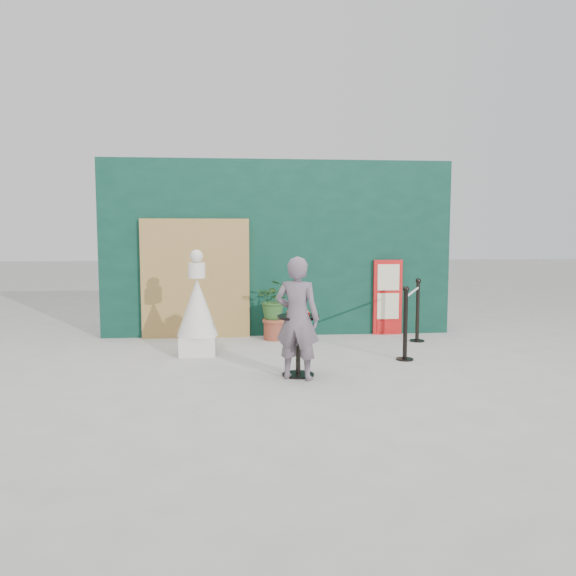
# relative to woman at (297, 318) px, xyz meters

# --- Properties ---
(ground) EXTENTS (60.00, 60.00, 0.00)m
(ground) POSITION_rel_woman_xyz_m (-0.01, -0.09, -0.74)
(ground) COLOR #ADAAA5
(ground) RESTS_ON ground
(back_wall) EXTENTS (6.00, 0.30, 3.00)m
(back_wall) POSITION_rel_woman_xyz_m (-0.01, 3.06, 0.76)
(back_wall) COLOR #0A3026
(back_wall) RESTS_ON ground
(bamboo_fence) EXTENTS (1.80, 0.08, 2.00)m
(bamboo_fence) POSITION_rel_woman_xyz_m (-1.41, 2.85, 0.26)
(bamboo_fence) COLOR tan
(bamboo_fence) RESTS_ON ground
(woman) EXTENTS (0.64, 0.54, 1.49)m
(woman) POSITION_rel_woman_xyz_m (0.00, 0.00, 0.00)
(woman) COLOR slate
(woman) RESTS_ON ground
(menu_board) EXTENTS (0.50, 0.07, 1.30)m
(menu_board) POSITION_rel_woman_xyz_m (1.89, 2.87, -0.09)
(menu_board) COLOR red
(menu_board) RESTS_ON ground
(statue) EXTENTS (0.60, 0.60, 1.53)m
(statue) POSITION_rel_woman_xyz_m (-1.29, 1.51, -0.12)
(statue) COLOR white
(statue) RESTS_ON ground
(cafe_table) EXTENTS (0.52, 0.52, 0.75)m
(cafe_table) POSITION_rel_woman_xyz_m (0.03, 0.17, -0.25)
(cafe_table) COLOR black
(cafe_table) RESTS_ON ground
(food_basket) EXTENTS (0.26, 0.19, 0.11)m
(food_basket) POSITION_rel_woman_xyz_m (0.03, 0.17, 0.04)
(food_basket) COLOR #B11D12
(food_basket) RESTS_ON cafe_table
(planter) EXTENTS (0.59, 0.51, 1.00)m
(planter) POSITION_rel_woman_xyz_m (-0.11, 2.55, -0.16)
(planter) COLOR brown
(planter) RESTS_ON ground
(stanchion_barrier) EXTENTS (0.84, 1.54, 1.03)m
(stanchion_barrier) POSITION_rel_woman_xyz_m (1.90, 1.54, -0.25)
(stanchion_barrier) COLOR black
(stanchion_barrier) RESTS_ON ground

